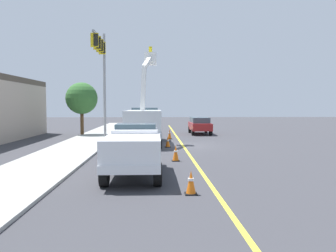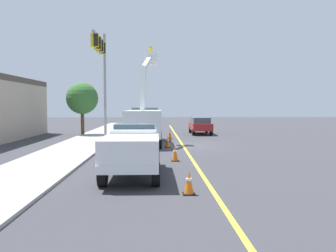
% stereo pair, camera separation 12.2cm
% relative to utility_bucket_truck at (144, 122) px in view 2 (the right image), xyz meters
% --- Properties ---
extents(ground, '(120.00, 120.00, 0.00)m').
position_rel_utility_bucket_truck_xyz_m(ground, '(-1.32, -2.83, -1.62)').
color(ground, '#38383D').
extents(sidewalk_far_side, '(60.01, 3.74, 0.12)m').
position_rel_utility_bucket_truck_xyz_m(sidewalk_far_side, '(-1.30, 4.49, -1.56)').
color(sidewalk_far_side, '#9E9E99').
rests_on(sidewalk_far_side, ground).
extents(lane_centre_stripe, '(50.00, 0.27, 0.01)m').
position_rel_utility_bucket_truck_xyz_m(lane_centre_stripe, '(-1.32, -2.83, -1.61)').
color(lane_centre_stripe, yellow).
rests_on(lane_centre_stripe, ground).
extents(utility_bucket_truck, '(8.21, 2.61, 7.28)m').
position_rel_utility_bucket_truck_xyz_m(utility_bucket_truck, '(0.00, 0.00, 0.00)').
color(utility_bucket_truck, silver).
rests_on(utility_bucket_truck, ground).
extents(service_pickup_truck, '(5.60, 2.20, 2.06)m').
position_rel_utility_bucket_truck_xyz_m(service_pickup_truck, '(-11.97, 0.04, -0.50)').
color(service_pickup_truck, white).
rests_on(service_pickup_truck, ground).
extents(passing_minivan, '(4.80, 1.96, 1.69)m').
position_rel_utility_bucket_truck_xyz_m(passing_minivan, '(8.63, -5.32, -0.64)').
color(passing_minivan, maroon).
rests_on(passing_minivan, ground).
extents(traffic_cone_leading, '(0.40, 0.40, 0.79)m').
position_rel_utility_bucket_truck_xyz_m(traffic_cone_leading, '(-14.97, -1.98, -1.23)').
color(traffic_cone_leading, black).
rests_on(traffic_cone_leading, ground).
extents(traffic_cone_mid_front, '(0.40, 0.40, 0.84)m').
position_rel_utility_bucket_truck_xyz_m(traffic_cone_mid_front, '(-8.25, -1.89, -1.20)').
color(traffic_cone_mid_front, black).
rests_on(traffic_cone_mid_front, ground).
extents(traffic_cone_mid_rear, '(0.40, 0.40, 0.75)m').
position_rel_utility_bucket_truck_xyz_m(traffic_cone_mid_rear, '(-2.27, -1.70, -1.25)').
color(traffic_cone_mid_rear, black).
rests_on(traffic_cone_mid_rear, ground).
extents(traffic_cone_trailing, '(0.40, 0.40, 0.87)m').
position_rel_utility_bucket_truck_xyz_m(traffic_cone_trailing, '(3.53, -2.07, -1.19)').
color(traffic_cone_trailing, black).
rests_on(traffic_cone_trailing, ground).
extents(traffic_signal_mast, '(5.36, 0.57, 8.94)m').
position_rel_utility_bucket_truck_xyz_m(traffic_signal_mast, '(2.24, 3.46, 4.74)').
color(traffic_signal_mast, gray).
rests_on(traffic_signal_mast, ground).
extents(street_tree_right, '(2.99, 2.99, 5.05)m').
position_rel_utility_bucket_truck_xyz_m(street_tree_right, '(7.15, 6.10, 1.92)').
color(street_tree_right, brown).
rests_on(street_tree_right, ground).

